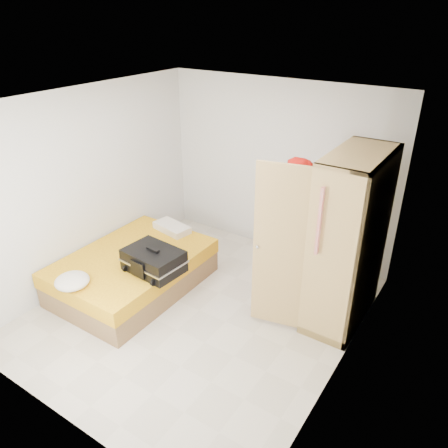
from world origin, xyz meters
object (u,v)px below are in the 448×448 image
Objects in this scene: bed at (133,271)px; round_cushion at (72,281)px; wardrobe at (343,245)px; person at (299,230)px; suitcase at (154,261)px.

bed is 5.01× the size of round_cushion.
wardrobe is 0.66m from person.
bed is 0.63m from suitcase.
wardrobe is 1.12× the size of person.
suitcase is at bearing 141.99° from person.
wardrobe is at bearing 31.57° from suitcase.
person reaches higher than round_cushion.
bed is 2.28m from person.
wardrobe is 3.18m from round_cushion.
wardrobe reaches higher than round_cushion.
round_cushion is (-2.57, -1.82, -0.42)m from wardrobe.
suitcase reaches higher than round_cushion.
person reaches higher than suitcase.
suitcase is at bearing -153.14° from wardrobe.
round_cushion is at bearing -144.73° from wardrobe.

